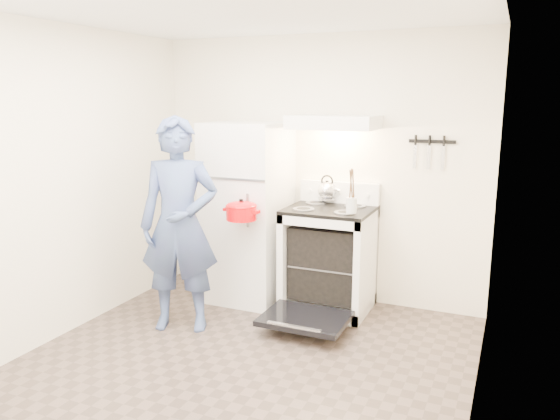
% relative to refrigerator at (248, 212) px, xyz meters
% --- Properties ---
extents(floor, '(3.60, 3.60, 0.00)m').
position_rel_refrigerator_xyz_m(floor, '(0.58, -1.45, -0.85)').
color(floor, '#504139').
rests_on(floor, ground).
extents(back_wall, '(3.20, 0.02, 2.50)m').
position_rel_refrigerator_xyz_m(back_wall, '(0.58, 0.35, 0.40)').
color(back_wall, white).
rests_on(back_wall, ground).
extents(refrigerator, '(0.70, 0.70, 1.70)m').
position_rel_refrigerator_xyz_m(refrigerator, '(0.00, 0.00, 0.00)').
color(refrigerator, white).
rests_on(refrigerator, floor).
extents(stove_body, '(0.76, 0.65, 0.92)m').
position_rel_refrigerator_xyz_m(stove_body, '(0.81, 0.02, -0.39)').
color(stove_body, white).
rests_on(stove_body, floor).
extents(cooktop, '(0.76, 0.65, 0.03)m').
position_rel_refrigerator_xyz_m(cooktop, '(0.81, 0.02, 0.09)').
color(cooktop, black).
rests_on(cooktop, stove_body).
extents(backsplash, '(0.76, 0.07, 0.20)m').
position_rel_refrigerator_xyz_m(backsplash, '(0.81, 0.31, 0.20)').
color(backsplash, white).
rests_on(backsplash, cooktop).
extents(oven_door, '(0.70, 0.54, 0.04)m').
position_rel_refrigerator_xyz_m(oven_door, '(0.81, -0.57, -0.72)').
color(oven_door, black).
rests_on(oven_door, floor).
extents(oven_rack, '(0.60, 0.52, 0.01)m').
position_rel_refrigerator_xyz_m(oven_rack, '(0.81, 0.02, -0.41)').
color(oven_rack, slate).
rests_on(oven_rack, stove_body).
extents(range_hood, '(0.76, 0.50, 0.12)m').
position_rel_refrigerator_xyz_m(range_hood, '(0.81, 0.10, 0.86)').
color(range_hood, white).
rests_on(range_hood, back_wall).
extents(knife_strip, '(0.40, 0.02, 0.03)m').
position_rel_refrigerator_xyz_m(knife_strip, '(1.63, 0.33, 0.70)').
color(knife_strip, black).
rests_on(knife_strip, back_wall).
extents(pizza_stone, '(0.32, 0.32, 0.02)m').
position_rel_refrigerator_xyz_m(pizza_stone, '(0.73, 0.07, -0.40)').
color(pizza_stone, '#86674E').
rests_on(pizza_stone, oven_rack).
extents(tea_kettle, '(0.22, 0.18, 0.26)m').
position_rel_refrigerator_xyz_m(tea_kettle, '(0.71, 0.24, 0.23)').
color(tea_kettle, silver).
rests_on(tea_kettle, cooktop).
extents(utensil_jar, '(0.10, 0.10, 0.13)m').
position_rel_refrigerator_xyz_m(utensil_jar, '(1.08, -0.24, 0.20)').
color(utensil_jar, silver).
rests_on(utensil_jar, cooktop).
extents(person, '(0.76, 0.63, 1.79)m').
position_rel_refrigerator_xyz_m(person, '(-0.19, -0.87, 0.04)').
color(person, '#39557A').
rests_on(person, floor).
extents(dutch_oven, '(0.33, 0.26, 0.22)m').
position_rel_refrigerator_xyz_m(dutch_oven, '(0.18, -0.48, 0.10)').
color(dutch_oven, '#E20106').
rests_on(dutch_oven, person).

